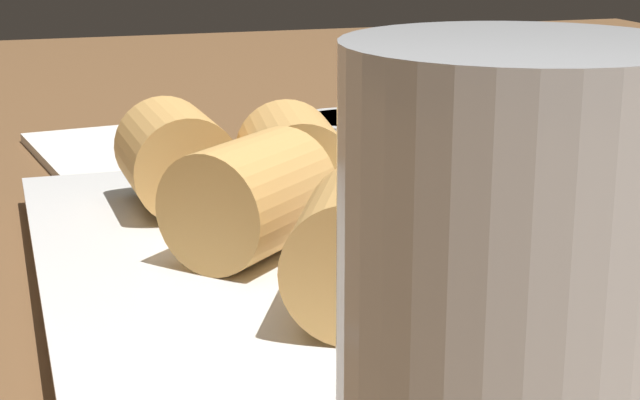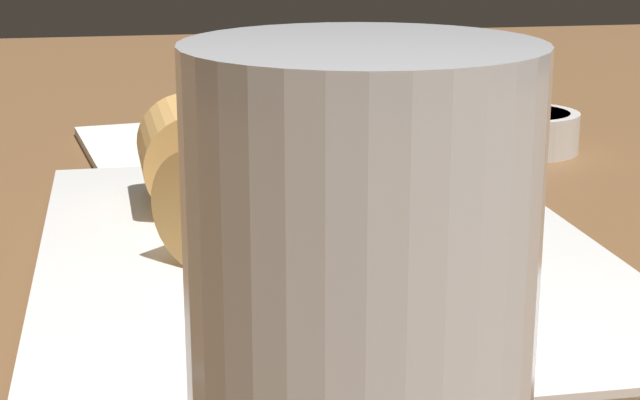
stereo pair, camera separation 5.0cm
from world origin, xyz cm
name	(u,v)px [view 1 (the left image)]	position (x,y,z in cm)	size (l,w,h in cm)	color
table_surface	(343,301)	(0.00, 0.00, 1.00)	(180.00, 140.00, 2.00)	brown
serving_plate	(320,261)	(-0.61, -0.88, 2.76)	(31.39, 23.84, 1.50)	white
roll_front_left	(253,194)	(-0.57, -3.82, 6.00)	(7.80, 7.85, 5.00)	#DBA356
roll_front_right	(363,246)	(7.31, -1.71, 6.00)	(7.62, 7.10, 5.00)	#DBA356
roll_back_left	(174,156)	(-8.47, -5.83, 6.00)	(7.02, 5.16, 5.00)	#DBA356
roll_back_right	(292,161)	(-5.78, -0.66, 6.00)	(7.26, 5.82, 5.00)	#DBA356
dipping_bowl_near	(350,136)	(-21.66, 7.59, 3.42)	(7.01, 7.01, 2.60)	silver
dipping_bowl_far	(478,125)	(-22.19, 16.80, 3.42)	(7.01, 7.01, 2.60)	silver
napkin	(133,150)	(-26.45, -5.56, 2.30)	(15.41, 13.64, 0.60)	silver
drinking_glass	(504,384)	(24.19, -4.75, 8.72)	(6.62, 6.62, 13.43)	silver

